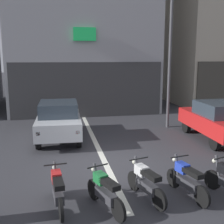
# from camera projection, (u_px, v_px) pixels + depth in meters

# --- Properties ---
(ground_plane) EXTENTS (120.00, 120.00, 0.00)m
(ground_plane) POSITION_uv_depth(u_px,v_px,m) (107.00, 166.00, 9.26)
(ground_plane) COLOR #333338
(lane_centre_line) EXTENTS (0.20, 18.00, 0.01)m
(lane_centre_line) POSITION_uv_depth(u_px,v_px,m) (87.00, 124.00, 15.04)
(lane_centre_line) COLOR silver
(lane_centre_line) RESTS_ON ground
(building_mid_block) EXTENTS (9.16, 9.79, 14.86)m
(building_mid_block) POSITION_uv_depth(u_px,v_px,m) (79.00, 0.00, 20.09)
(building_mid_block) COLOR #9E9EA3
(building_mid_block) RESTS_ON ground
(car_silver_crossing_near) EXTENTS (1.88, 4.15, 1.64)m
(car_silver_crossing_near) POSITION_uv_depth(u_px,v_px,m) (59.00, 119.00, 12.19)
(car_silver_crossing_near) COLOR black
(car_silver_crossing_near) RESTS_ON ground
(car_red_parked_kerbside) EXTENTS (1.88, 4.15, 1.64)m
(car_red_parked_kerbside) POSITION_uv_depth(u_px,v_px,m) (218.00, 120.00, 12.07)
(car_red_parked_kerbside) COLOR black
(car_red_parked_kerbside) RESTS_ON ground
(car_white_down_street) EXTENTS (2.13, 4.25, 1.64)m
(car_white_down_street) POSITION_uv_depth(u_px,v_px,m) (90.00, 91.00, 22.45)
(car_white_down_street) COLOR black
(car_white_down_street) RESTS_ON ground
(street_lamp) EXTENTS (0.36, 0.36, 6.99)m
(street_lamp) POSITION_uv_depth(u_px,v_px,m) (170.00, 41.00, 13.65)
(street_lamp) COLOR #47474C
(street_lamp) RESTS_ON ground
(motorcycle_red_row_leftmost) EXTENTS (0.55, 1.67, 0.98)m
(motorcycle_red_row_leftmost) POSITION_uv_depth(u_px,v_px,m) (58.00, 190.00, 6.65)
(motorcycle_red_row_leftmost) COLOR black
(motorcycle_red_row_leftmost) RESTS_ON ground
(motorcycle_green_row_left_mid) EXTENTS (0.71, 1.59, 0.98)m
(motorcycle_green_row_left_mid) POSITION_uv_depth(u_px,v_px,m) (105.00, 191.00, 6.58)
(motorcycle_green_row_left_mid) COLOR black
(motorcycle_green_row_left_mid) RESTS_ON ground
(motorcycle_white_row_centre) EXTENTS (0.62, 1.63, 0.98)m
(motorcycle_white_row_centre) POSITION_uv_depth(u_px,v_px,m) (145.00, 182.00, 7.05)
(motorcycle_white_row_centre) COLOR black
(motorcycle_white_row_centre) RESTS_ON ground
(motorcycle_blue_row_right_mid) EXTENTS (0.56, 1.65, 0.98)m
(motorcycle_blue_row_right_mid) POSITION_uv_depth(u_px,v_px,m) (187.00, 179.00, 7.21)
(motorcycle_blue_row_right_mid) COLOR black
(motorcycle_blue_row_right_mid) RESTS_ON ground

